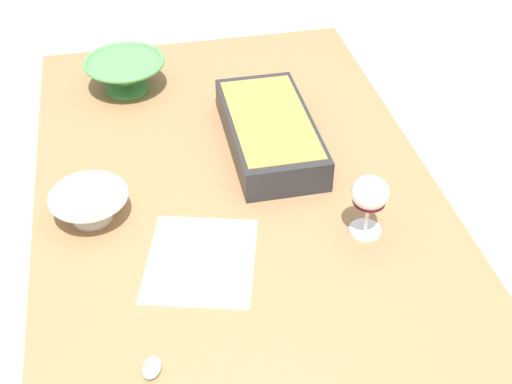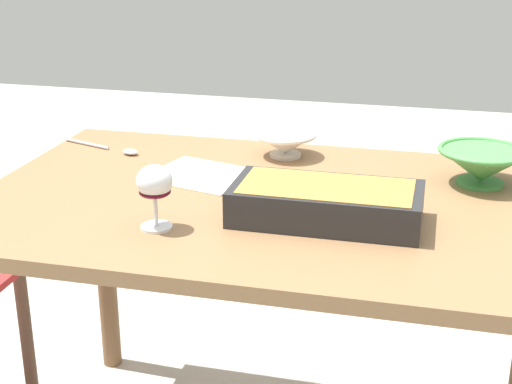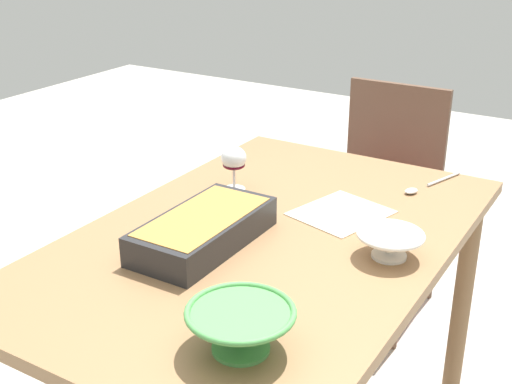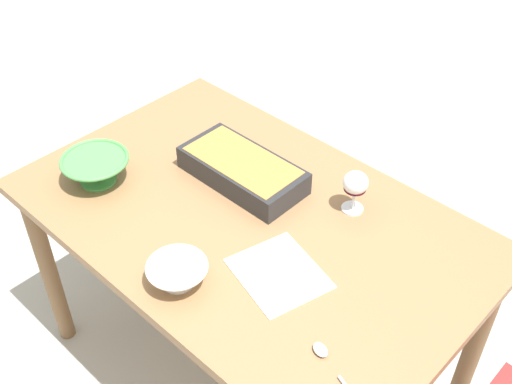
{
  "view_description": "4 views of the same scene",
  "coord_description": "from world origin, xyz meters",
  "px_view_note": "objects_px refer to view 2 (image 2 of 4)",
  "views": [
    {
      "loc": [
        1.12,
        -0.19,
        1.68
      ],
      "look_at": [
        0.07,
        0.03,
        0.78
      ],
      "focal_mm": 47.63,
      "sensor_mm": 36.0,
      "label": 1
    },
    {
      "loc": [
        -0.34,
        1.55,
        1.35
      ],
      "look_at": [
        0.03,
        0.07,
        0.79
      ],
      "focal_mm": 53.52,
      "sensor_mm": 36.0,
      "label": 2
    },
    {
      "loc": [
        -1.32,
        -0.77,
        1.51
      ],
      "look_at": [
        0.05,
        0.06,
        0.83
      ],
      "focal_mm": 47.68,
      "sensor_mm": 36.0,
      "label": 3
    },
    {
      "loc": [
        0.94,
        -0.96,
        1.98
      ],
      "look_at": [
        -0.03,
        0.07,
        0.78
      ],
      "focal_mm": 44.61,
      "sensor_mm": 36.0,
      "label": 4
    }
  ],
  "objects_px": {
    "mixing_bowl": "(482,164)",
    "dining_table": "(277,237)",
    "serving_spoon": "(115,149)",
    "casserole_dish": "(326,201)",
    "napkin": "(201,175)",
    "small_bowl": "(286,143)",
    "wine_glass": "(155,186)"
  },
  "relations": [
    {
      "from": "dining_table",
      "to": "serving_spoon",
      "type": "bearing_deg",
      "value": -25.74
    },
    {
      "from": "dining_table",
      "to": "casserole_dish",
      "type": "distance_m",
      "value": 0.21
    },
    {
      "from": "small_bowl",
      "to": "serving_spoon",
      "type": "height_order",
      "value": "small_bowl"
    },
    {
      "from": "wine_glass",
      "to": "serving_spoon",
      "type": "bearing_deg",
      "value": -57.45
    },
    {
      "from": "casserole_dish",
      "to": "serving_spoon",
      "type": "xyz_separation_m",
      "value": [
        0.62,
        -0.34,
        -0.04
      ]
    },
    {
      "from": "small_bowl",
      "to": "dining_table",
      "type": "bearing_deg",
      "value": 98.62
    },
    {
      "from": "mixing_bowl",
      "to": "wine_glass",
      "type": "bearing_deg",
      "value": 33.87
    },
    {
      "from": "serving_spoon",
      "to": "wine_glass",
      "type": "bearing_deg",
      "value": 122.55
    },
    {
      "from": "dining_table",
      "to": "casserole_dish",
      "type": "bearing_deg",
      "value": 140.57
    },
    {
      "from": "dining_table",
      "to": "casserole_dish",
      "type": "relative_size",
      "value": 3.47
    },
    {
      "from": "casserole_dish",
      "to": "napkin",
      "type": "bearing_deg",
      "value": -31.92
    },
    {
      "from": "wine_glass",
      "to": "mixing_bowl",
      "type": "bearing_deg",
      "value": -146.13
    },
    {
      "from": "dining_table",
      "to": "mixing_bowl",
      "type": "height_order",
      "value": "mixing_bowl"
    },
    {
      "from": "wine_glass",
      "to": "casserole_dish",
      "type": "height_order",
      "value": "wine_glass"
    },
    {
      "from": "dining_table",
      "to": "small_bowl",
      "type": "relative_size",
      "value": 8.42
    },
    {
      "from": "mixing_bowl",
      "to": "serving_spoon",
      "type": "bearing_deg",
      "value": -2.13
    },
    {
      "from": "wine_glass",
      "to": "small_bowl",
      "type": "bearing_deg",
      "value": -106.03
    },
    {
      "from": "wine_glass",
      "to": "serving_spoon",
      "type": "relative_size",
      "value": 0.54
    },
    {
      "from": "napkin",
      "to": "dining_table",
      "type": "bearing_deg",
      "value": 153.18
    },
    {
      "from": "serving_spoon",
      "to": "napkin",
      "type": "height_order",
      "value": "serving_spoon"
    },
    {
      "from": "mixing_bowl",
      "to": "dining_table",
      "type": "bearing_deg",
      "value": 24.89
    },
    {
      "from": "mixing_bowl",
      "to": "napkin",
      "type": "xyz_separation_m",
      "value": [
        0.65,
        0.1,
        -0.05
      ]
    },
    {
      "from": "casserole_dish",
      "to": "napkin",
      "type": "distance_m",
      "value": 0.4
    },
    {
      "from": "small_bowl",
      "to": "napkin",
      "type": "bearing_deg",
      "value": 50.11
    },
    {
      "from": "dining_table",
      "to": "napkin",
      "type": "xyz_separation_m",
      "value": [
        0.21,
        -0.11,
        0.1
      ]
    },
    {
      "from": "wine_glass",
      "to": "mixing_bowl",
      "type": "relative_size",
      "value": 0.65
    },
    {
      "from": "mixing_bowl",
      "to": "serving_spoon",
      "type": "height_order",
      "value": "mixing_bowl"
    },
    {
      "from": "wine_glass",
      "to": "serving_spoon",
      "type": "xyz_separation_m",
      "value": [
        0.3,
        -0.46,
        -0.08
      ]
    },
    {
      "from": "serving_spoon",
      "to": "casserole_dish",
      "type": "bearing_deg",
      "value": 151.16
    },
    {
      "from": "casserole_dish",
      "to": "mixing_bowl",
      "type": "bearing_deg",
      "value": -135.72
    },
    {
      "from": "small_bowl",
      "to": "serving_spoon",
      "type": "bearing_deg",
      "value": 8.61
    },
    {
      "from": "dining_table",
      "to": "small_bowl",
      "type": "xyz_separation_m",
      "value": [
        0.05,
        -0.31,
        0.13
      ]
    }
  ]
}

